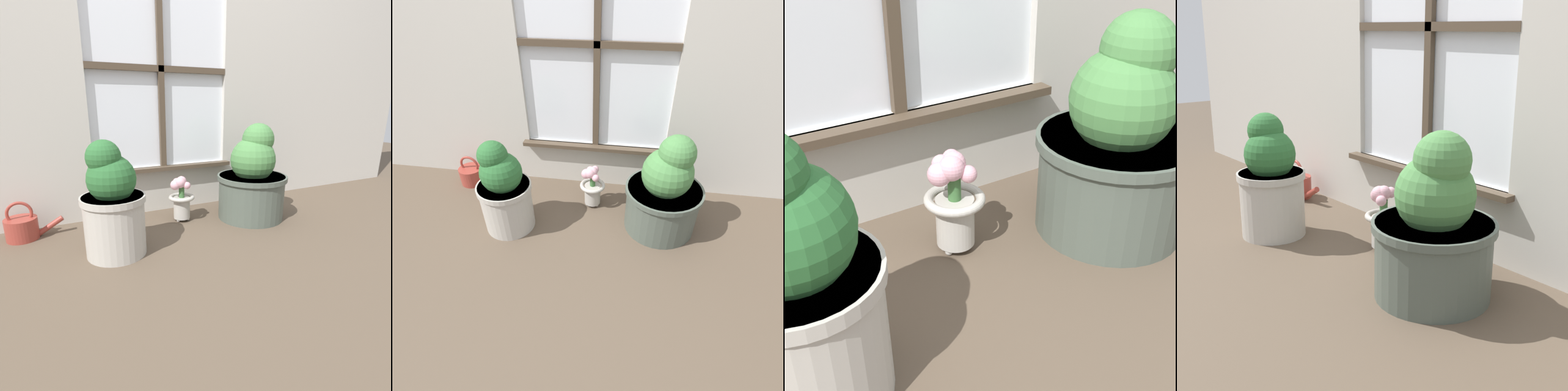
# 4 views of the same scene
# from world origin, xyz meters

# --- Properties ---
(ground_plane) EXTENTS (10.00, 10.00, 0.00)m
(ground_plane) POSITION_xyz_m (0.00, 0.00, 0.00)
(ground_plane) COLOR brown
(potted_plant_left) EXTENTS (0.29, 0.29, 0.54)m
(potted_plant_left) POSITION_xyz_m (-0.43, 0.16, 0.24)
(potted_plant_left) COLOR #B7B2A8
(potted_plant_left) RESTS_ON ground_plane
(potted_plant_right) EXTENTS (0.42, 0.42, 0.58)m
(potted_plant_right) POSITION_xyz_m (0.43, 0.28, 0.24)
(potted_plant_right) COLOR #4C564C
(potted_plant_right) RESTS_ON ground_plane
(flower_vase) EXTENTS (0.15, 0.15, 0.28)m
(flower_vase) POSITION_xyz_m (0.01, 0.42, 0.15)
(flower_vase) COLOR #BCB7AD
(flower_vase) RESTS_ON ground_plane
(watering_can) EXTENTS (0.29, 0.16, 0.21)m
(watering_can) POSITION_xyz_m (-0.84, 0.53, 0.06)
(watering_can) COLOR #99382D
(watering_can) RESTS_ON ground_plane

